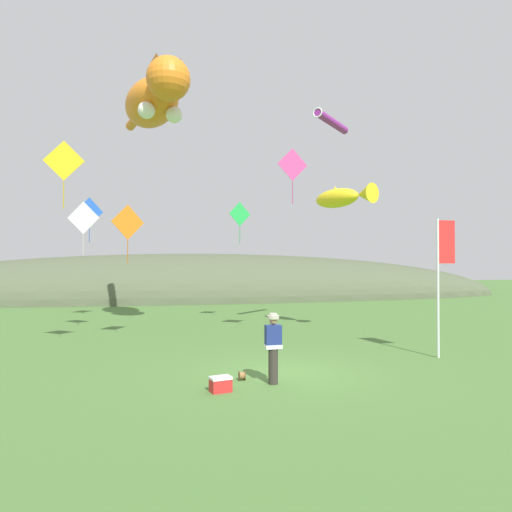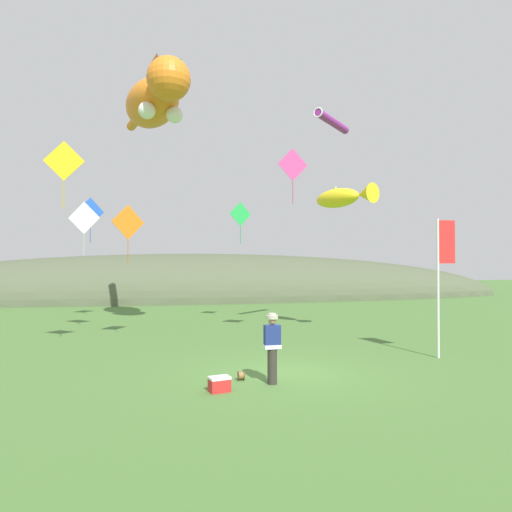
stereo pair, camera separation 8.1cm
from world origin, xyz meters
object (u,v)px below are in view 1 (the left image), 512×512
object	(u,v)px
kite_diamond_blue	(89,212)
kite_diamond_green	(240,214)
kite_spool	(242,376)
kite_diamond_gold	(64,161)
kite_fish_windsock	(343,197)
kite_tube_streamer	(332,122)
festival_attendant	(273,346)
festival_banner_pole	(442,266)
picnic_cooler	(221,384)
kite_diamond_pink	(293,165)
kite_giant_cat	(155,100)
kite_diamond_white	(83,218)
kite_diamond_orange	(128,223)

from	to	relation	value
kite_diamond_blue	kite_diamond_green	distance (m)	7.89
kite_spool	kite_diamond_gold	xyz separation A→B (m)	(-5.13, 3.96, 6.22)
kite_fish_windsock	kite_tube_streamer	world-z (taller)	kite_tube_streamer
kite_fish_windsock	kite_spool	bearing A→B (deg)	-129.16
festival_attendant	kite_fish_windsock	xyz separation A→B (m)	(5.13, 7.69, 5.01)
festival_banner_pole	kite_tube_streamer	xyz separation A→B (m)	(-1.32, 6.19, 6.50)
picnic_cooler	kite_diamond_green	xyz separation A→B (m)	(2.67, 12.39, 5.38)
kite_diamond_pink	kite_diamond_green	bearing A→B (deg)	100.61
festival_attendant	kite_giant_cat	bearing A→B (deg)	107.19
kite_diamond_white	festival_banner_pole	bearing A→B (deg)	-31.98
kite_diamond_pink	kite_diamond_white	distance (m)	9.23
kite_diamond_blue	kite_diamond_pink	distance (m)	11.74
kite_tube_streamer	kite_diamond_gold	size ratio (longest dim) A/B	1.14
kite_diamond_blue	kite_diamond_white	world-z (taller)	kite_diamond_blue
kite_spool	kite_diamond_pink	xyz separation A→B (m)	(3.07, 5.64, 6.82)
kite_diamond_gold	kite_diamond_white	xyz separation A→B (m)	(-0.16, 5.06, -1.36)
festival_banner_pole	kite_diamond_green	bearing A→B (deg)	115.92
kite_spool	kite_tube_streamer	bearing A→B (deg)	54.15
festival_attendant	kite_diamond_green	distance (m)	12.89
kite_diamond_green	kite_diamond_white	distance (m)	7.69
festival_attendant	kite_tube_streamer	xyz separation A→B (m)	(4.82, 8.16, 8.48)
kite_spool	picnic_cooler	xyz separation A→B (m)	(-0.69, -0.94, 0.06)
kite_diamond_orange	festival_banner_pole	bearing A→B (deg)	-26.25
kite_diamond_white	kite_diamond_gold	bearing A→B (deg)	-88.18
kite_fish_windsock	kite_diamond_orange	bearing A→B (deg)	-175.47
kite_spool	kite_diamond_pink	size ratio (longest dim) A/B	0.11
kite_fish_windsock	kite_diamond_pink	distance (m)	3.31
kite_diamond_pink	kite_diamond_white	xyz separation A→B (m)	(-8.36, 3.39, -1.96)
kite_fish_windsock	kite_diamond_gold	distance (m)	11.43
kite_spool	kite_diamond_orange	xyz separation A→B (m)	(-3.28, 6.44, 4.48)
kite_diamond_blue	kite_diamond_orange	world-z (taller)	kite_diamond_blue
kite_diamond_gold	kite_diamond_green	distance (m)	10.35
kite_diamond_gold	kite_diamond_orange	distance (m)	3.55
kite_diamond_white	kite_fish_windsock	bearing A→B (deg)	-9.49
kite_fish_windsock	kite_diamond_gold	bearing A→B (deg)	-163.70
kite_diamond_orange	kite_diamond_pink	size ratio (longest dim) A/B	1.02
kite_diamond_blue	kite_diamond_green	xyz separation A→B (m)	(7.64, -1.95, -0.18)
kite_giant_cat	kite_diamond_green	xyz separation A→B (m)	(4.29, 2.23, -4.84)
kite_diamond_gold	kite_diamond_orange	world-z (taller)	kite_diamond_gold
festival_attendant	kite_tube_streamer	distance (m)	12.72
picnic_cooler	kite_giant_cat	size ratio (longest dim) A/B	0.07
kite_fish_windsock	kite_diamond_orange	distance (m)	9.25
kite_fish_windsock	kite_diamond_blue	distance (m)	13.07
festival_attendant	kite_diamond_blue	xyz separation A→B (m)	(-6.36, 13.92, 4.78)
kite_diamond_blue	kite_diamond_orange	distance (m)	7.44
kite_diamond_white	festival_attendant	bearing A→B (deg)	-57.89
festival_attendant	kite_diamond_gold	size ratio (longest dim) A/B	0.81
kite_diamond_gold	festival_attendant	bearing A→B (deg)	-37.56
festival_attendant	kite_diamond_orange	bearing A→B (deg)	119.77
kite_diamond_green	kite_diamond_white	size ratio (longest dim) A/B	0.94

